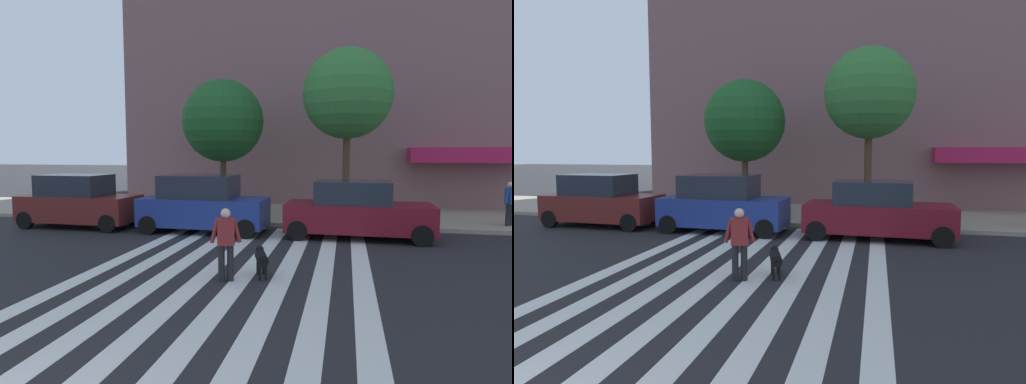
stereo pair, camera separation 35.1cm
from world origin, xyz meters
TOP-DOWN VIEW (x-y plane):
  - ground_plane at (0.00, 7.20)m, footprint 160.00×160.00m
  - sidewalk_far at (0.00, 17.40)m, footprint 80.00×6.00m
  - crosswalk_stripes at (1.23, 7.20)m, footprint 6.75×13.80m
  - parked_car_near_curb at (-6.13, 12.89)m, footprint 4.46×2.05m
  - parked_car_behind_first at (-1.08, 12.89)m, footprint 4.53×2.08m
  - parked_car_third_in_line at (4.33, 12.89)m, footprint 4.83×2.09m
  - street_tree_nearest at (-1.31, 16.30)m, footprint 3.55×3.55m
  - street_tree_middle at (3.96, 15.76)m, footprint 3.55×3.55m
  - pedestrian_dog_walker at (1.38, 7.32)m, footprint 0.70×0.34m
  - dog_on_leash at (2.09, 7.82)m, footprint 0.47×1.06m

SIDE VIEW (x-z plane):
  - ground_plane at x=0.00m, z-range 0.00..0.00m
  - crosswalk_stripes at x=1.23m, z-range 0.00..0.01m
  - sidewalk_far at x=0.00m, z-range 0.00..0.15m
  - dog_on_leash at x=2.09m, z-range 0.12..0.77m
  - parked_car_third_in_line at x=4.33m, z-range -0.04..1.88m
  - pedestrian_dog_walker at x=1.38m, z-range 0.11..1.75m
  - parked_car_near_curb at x=-6.13m, z-range -0.04..1.98m
  - parked_car_behind_first at x=-1.08m, z-range -0.04..2.02m
  - street_tree_nearest at x=-1.31m, z-range 1.29..7.15m
  - street_tree_middle at x=3.96m, z-range 1.75..8.56m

